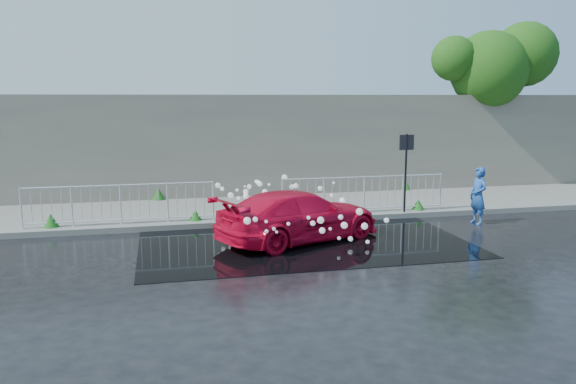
{
  "coord_description": "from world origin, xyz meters",
  "views": [
    {
      "loc": [
        -2.94,
        -12.23,
        3.57
      ],
      "look_at": [
        0.48,
        2.53,
        1.0
      ],
      "focal_mm": 35.0,
      "sensor_mm": 36.0,
      "label": 1
    }
  ],
  "objects": [
    {
      "name": "railing_right",
      "position": [
        3.0,
        3.35,
        0.74
      ],
      "size": [
        5.05,
        0.05,
        1.1
      ],
      "color": "silver",
      "rests_on": "pavement"
    },
    {
      "name": "retaining_wall",
      "position": [
        0.0,
        7.2,
        1.9
      ],
      "size": [
        30.0,
        0.6,
        3.5
      ],
      "primitive_type": "cube",
      "color": "#696058",
      "rests_on": "pavement"
    },
    {
      "name": "tree",
      "position": [
        9.85,
        7.41,
        4.81
      ],
      "size": [
        5.09,
        2.96,
        6.44
      ],
      "color": "#332114",
      "rests_on": "ground"
    },
    {
      "name": "pavement",
      "position": [
        0.0,
        5.0,
        0.07
      ],
      "size": [
        30.0,
        4.0,
        0.15
      ],
      "primitive_type": "cube",
      "color": "slate",
      "rests_on": "ground"
    },
    {
      "name": "sign_post",
      "position": [
        4.2,
        3.1,
        1.72
      ],
      "size": [
        0.45,
        0.06,
        2.5
      ],
      "color": "black",
      "rests_on": "ground"
    },
    {
      "name": "railing_left",
      "position": [
        -4.0,
        3.35,
        0.74
      ],
      "size": [
        5.05,
        0.05,
        1.1
      ],
      "color": "silver",
      "rests_on": "pavement"
    },
    {
      "name": "person",
      "position": [
        5.84,
        1.8,
        0.81
      ],
      "size": [
        0.46,
        0.64,
        1.62
      ],
      "primitive_type": "imported",
      "rotation": [
        0.0,
        0.0,
        -1.44
      ],
      "color": "#2050A3",
      "rests_on": "ground"
    },
    {
      "name": "curb",
      "position": [
        0.0,
        3.0,
        0.08
      ],
      "size": [
        30.0,
        0.25,
        0.16
      ],
      "primitive_type": "cube",
      "color": "slate",
      "rests_on": "ground"
    },
    {
      "name": "ground",
      "position": [
        0.0,
        0.0,
        0.0
      ],
      "size": [
        90.0,
        90.0,
        0.0
      ],
      "primitive_type": "plane",
      "color": "black",
      "rests_on": "ground"
    },
    {
      "name": "weeds",
      "position": [
        -0.26,
        4.48,
        0.33
      ],
      "size": [
        12.17,
        3.93,
        0.43
      ],
      "color": "#174713",
      "rests_on": "pavement"
    },
    {
      "name": "puddle",
      "position": [
        0.5,
        1.0,
        0.01
      ],
      "size": [
        8.0,
        5.0,
        0.01
      ],
      "primitive_type": "cube",
      "color": "black",
      "rests_on": "ground"
    },
    {
      "name": "red_car",
      "position": [
        0.44,
        1.11,
        0.63
      ],
      "size": [
        4.71,
        3.31,
        1.27
      ],
      "primitive_type": "imported",
      "rotation": [
        0.0,
        0.0,
        1.96
      ],
      "color": "red",
      "rests_on": "ground"
    },
    {
      "name": "water_spray",
      "position": [
        0.38,
        2.34,
        0.73
      ],
      "size": [
        3.67,
        5.77,
        1.13
      ],
      "color": "white",
      "rests_on": "ground"
    }
  ]
}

